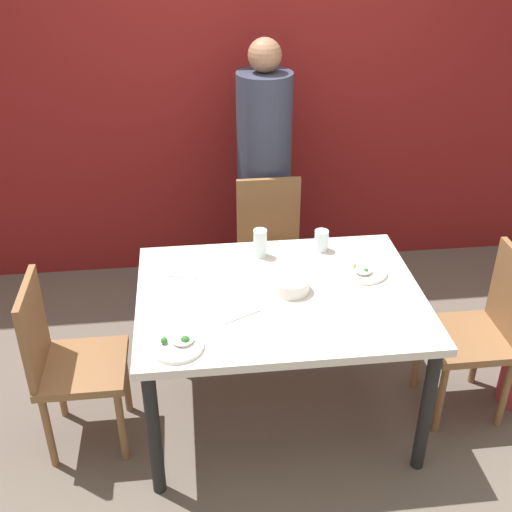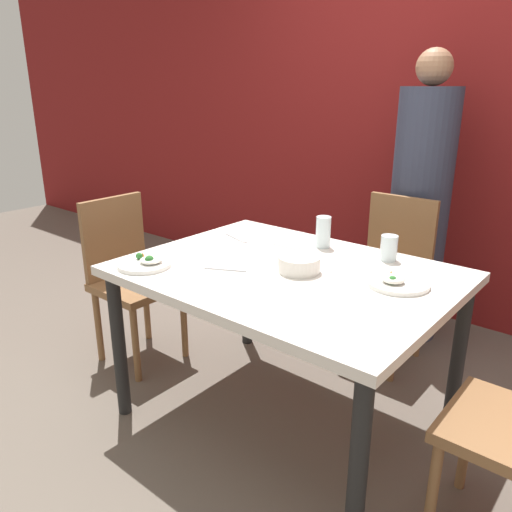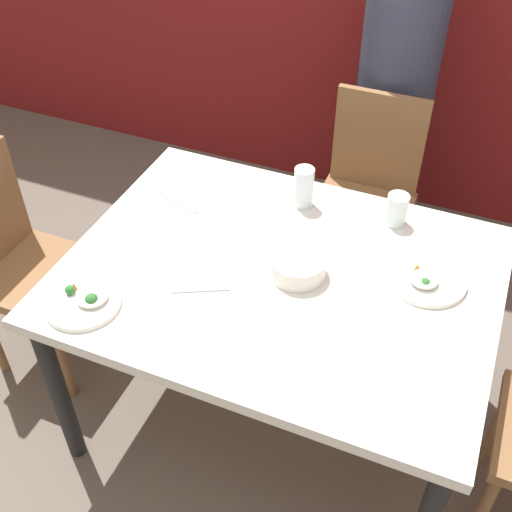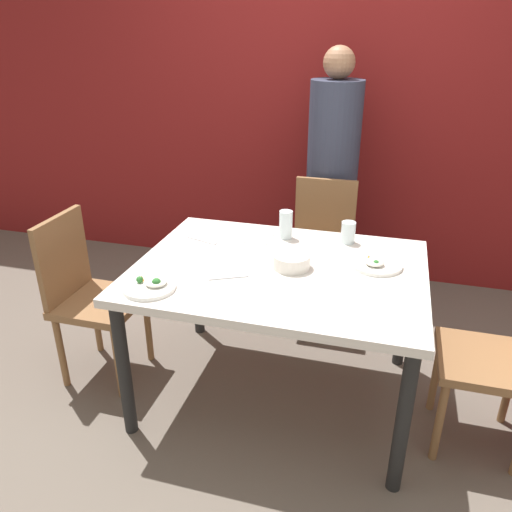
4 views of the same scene
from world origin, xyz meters
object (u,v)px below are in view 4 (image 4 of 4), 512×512
Objects in this scene: chair_child_spot at (506,354)px; person_adult at (331,190)px; plate_rice_adult at (151,286)px; chair_adult_spot at (321,247)px; glass_water_tall at (286,225)px; bowl_curry at (291,261)px.

person_adult is at bearing -143.31° from chair_child_spot.
person_adult is (-0.93, 1.25, 0.27)m from chair_child_spot.
plate_rice_adult is at bearing -79.04° from chair_child_spot.
person_adult is at bearing 90.00° from chair_adult_spot.
chair_child_spot is 0.54× the size of person_adult.
person_adult is 11.16× the size of glass_water_tall.
chair_child_spot is 1.18m from glass_water_tall.
glass_water_tall is at bearing -98.55° from person_adult.
chair_child_spot is 6.06× the size of glass_water_tall.
person_adult is 0.84m from glass_water_tall.
glass_water_tall is (-0.12, -0.49, 0.32)m from chair_adult_spot.
person_adult reaches higher than plate_rice_adult.
chair_adult_spot reaches higher than bowl_curry.
glass_water_tall reaches higher than plate_rice_adult.
person_adult is (0.00, 0.34, 0.27)m from chair_adult_spot.
chair_child_spot is at bearing -4.70° from bowl_curry.
bowl_curry is at bearing 34.45° from plate_rice_adult.
person_adult reaches higher than chair_child_spot.
chair_adult_spot is at bearing 75.72° from glass_water_tall.
chair_adult_spot is at bearing 65.22° from plate_rice_adult.
glass_water_tall is (-1.05, 0.42, 0.32)m from chair_child_spot.
chair_child_spot is at bearing -53.31° from person_adult.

